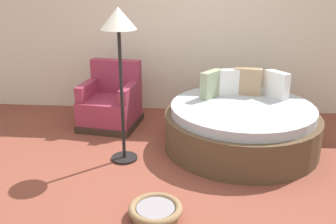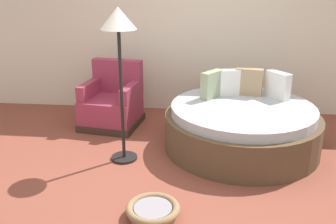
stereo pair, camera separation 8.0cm
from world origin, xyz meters
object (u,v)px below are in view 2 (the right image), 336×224
at_px(pet_basket, 153,211).
at_px(floor_lamp, 119,34).
at_px(red_armchair, 112,103).
at_px(round_daybed, 241,126).

distance_m(pet_basket, floor_lamp, 1.93).
bearing_deg(floor_lamp, pet_basket, -65.65).
bearing_deg(pet_basket, floor_lamp, 114.35).
height_order(red_armchair, floor_lamp, floor_lamp).
bearing_deg(round_daybed, pet_basket, -119.57).
height_order(round_daybed, red_armchair, round_daybed).
relative_size(pet_basket, floor_lamp, 0.28).
xyz_separation_m(pet_basket, floor_lamp, (-0.52, 1.15, 1.46)).
xyz_separation_m(round_daybed, red_armchair, (-1.85, 0.61, 0.04)).
distance_m(red_armchair, pet_basket, 2.45).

